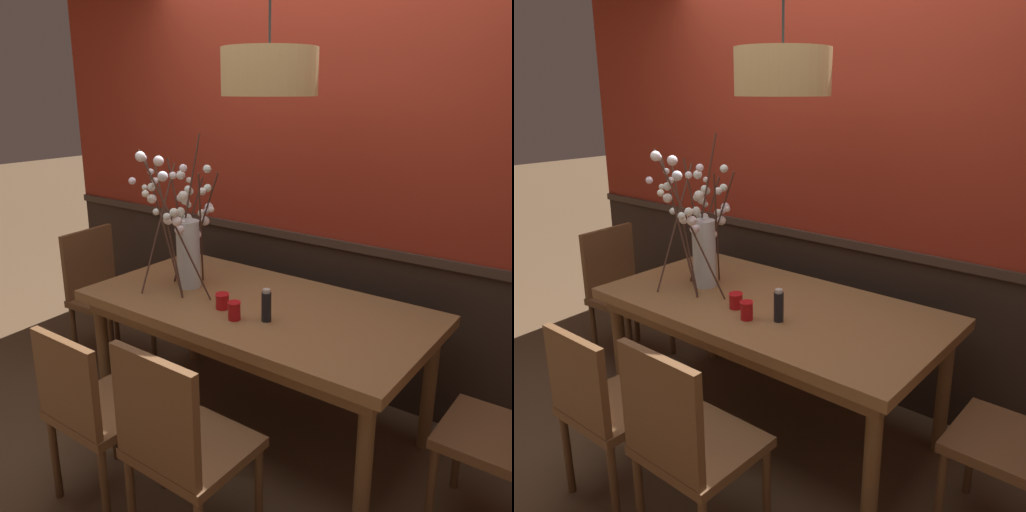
{
  "view_description": "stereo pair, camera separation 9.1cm",
  "coord_description": "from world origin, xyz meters",
  "views": [
    {
      "loc": [
        1.58,
        -2.11,
        1.83
      ],
      "look_at": [
        0.0,
        0.0,
        1.01
      ],
      "focal_mm": 37.5,
      "sensor_mm": 36.0,
      "label": 1
    },
    {
      "loc": [
        1.65,
        -2.05,
        1.83
      ],
      "look_at": [
        0.0,
        0.0,
        1.01
      ],
      "focal_mm": 37.5,
      "sensor_mm": 36.0,
      "label": 2
    }
  ],
  "objects": [
    {
      "name": "condiment_bottle",
      "position": [
        0.18,
        -0.16,
        0.83
      ],
      "size": [
        0.05,
        0.05,
        0.17
      ],
      "color": "black",
      "rests_on": "dining_table"
    },
    {
      "name": "candle_holder_nearer_edge",
      "position": [
        -0.09,
        -0.17,
        0.8
      ],
      "size": [
        0.07,
        0.07,
        0.08
      ],
      "color": "red",
      "rests_on": "dining_table"
    },
    {
      "name": "back_wall",
      "position": [
        0.0,
        0.7,
        1.36
      ],
      "size": [
        4.6,
        0.14,
        2.73
      ],
      "color": "#2D2119",
      "rests_on": "ground"
    },
    {
      "name": "chair_far_side_right",
      "position": [
        0.28,
        0.91,
        0.5
      ],
      "size": [
        0.43,
        0.43,
        0.9
      ],
      "color": "brown",
      "rests_on": "ground"
    },
    {
      "name": "dining_table",
      "position": [
        0.0,
        0.0,
        0.67
      ],
      "size": [
        1.85,
        0.94,
        0.75
      ],
      "color": "olive",
      "rests_on": "ground"
    },
    {
      "name": "vase_with_blossoms",
      "position": [
        -0.46,
        -0.04,
        1.04
      ],
      "size": [
        0.58,
        0.6,
        0.85
      ],
      "color": "silver",
      "rests_on": "dining_table"
    },
    {
      "name": "ground_plane",
      "position": [
        0.0,
        0.0,
        0.0
      ],
      "size": [
        24.0,
        24.0,
        0.0
      ],
      "primitive_type": "plane",
      "color": "brown"
    },
    {
      "name": "chair_far_side_left",
      "position": [
        -0.24,
        0.9,
        0.53
      ],
      "size": [
        0.47,
        0.41,
        0.96
      ],
      "color": "brown",
      "rests_on": "ground"
    },
    {
      "name": "candle_holder_nearer_center",
      "position": [
        0.05,
        -0.24,
        0.8
      ],
      "size": [
        0.07,
        0.07,
        0.09
      ],
      "color": "red",
      "rests_on": "dining_table"
    },
    {
      "name": "pendant_lamp",
      "position": [
        0.1,
        -0.03,
        1.91
      ],
      "size": [
        0.44,
        0.44,
        0.93
      ],
      "color": "tan"
    },
    {
      "name": "chair_near_side_left",
      "position": [
        -0.23,
        -0.9,
        0.5
      ],
      "size": [
        0.42,
        0.4,
        0.87
      ],
      "color": "brown",
      "rests_on": "ground"
    },
    {
      "name": "chair_head_east_end",
      "position": [
        1.3,
        -0.01,
        0.51
      ],
      "size": [
        0.41,
        0.43,
        0.9
      ],
      "color": "brown",
      "rests_on": "ground"
    },
    {
      "name": "chair_head_west_end",
      "position": [
        -1.33,
        0.02,
        0.52
      ],
      "size": [
        0.46,
        0.48,
        0.92
      ],
      "color": "brown",
      "rests_on": "ground"
    },
    {
      "name": "chair_near_side_right",
      "position": [
        0.27,
        -0.87,
        0.52
      ],
      "size": [
        0.45,
        0.43,
        0.94
      ],
      "color": "brown",
      "rests_on": "ground"
    }
  ]
}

